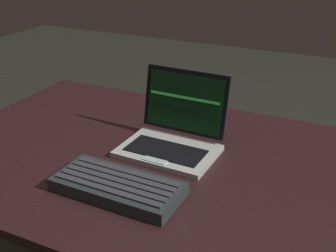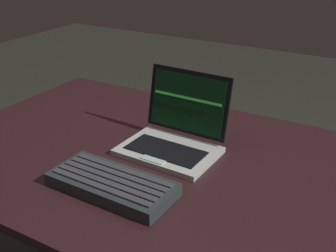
# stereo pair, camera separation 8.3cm
# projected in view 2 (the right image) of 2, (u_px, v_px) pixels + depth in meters

# --- Properties ---
(desk) EXTENTS (1.46, 0.82, 0.75)m
(desk) POSITION_uv_depth(u_px,v_px,m) (191.00, 193.00, 1.13)
(desk) COLOR black
(desk) RESTS_ON ground
(laptop_front) EXTENTS (0.26, 0.22, 0.20)m
(laptop_front) POSITION_uv_depth(u_px,v_px,m) (174.00, 135.00, 1.17)
(laptop_front) COLOR beige
(laptop_front) RESTS_ON desk
(external_keyboard) EXTENTS (0.30, 0.14, 0.04)m
(external_keyboard) POSITION_uv_depth(u_px,v_px,m) (112.00, 184.00, 0.99)
(external_keyboard) COLOR #282F30
(external_keyboard) RESTS_ON desk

